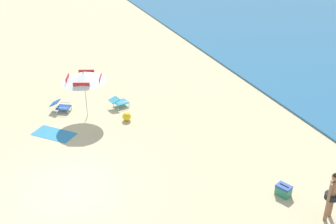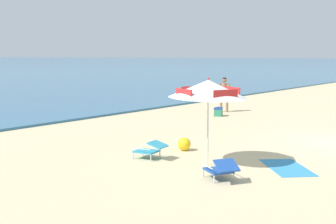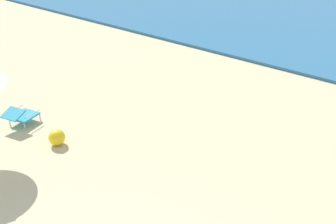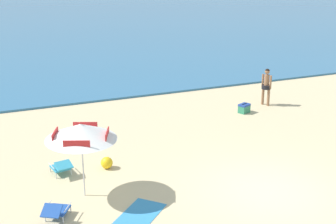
# 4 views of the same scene
# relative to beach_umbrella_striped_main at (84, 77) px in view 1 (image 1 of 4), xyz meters

# --- Properties ---
(ground_plane) EXTENTS (800.00, 800.00, 0.00)m
(ground_plane) POSITION_rel_beach_umbrella_striped_main_xyz_m (5.03, -1.93, -1.97)
(ground_plane) COLOR #CCB78C
(beach_umbrella_striped_main) EXTENTS (2.27, 2.28, 2.26)m
(beach_umbrella_striped_main) POSITION_rel_beach_umbrella_striped_main_xyz_m (0.00, 0.00, 0.00)
(beach_umbrella_striped_main) COLOR silver
(beach_umbrella_striped_main) RESTS_ON ground
(lounge_chair_under_umbrella) EXTENTS (0.67, 0.94, 0.50)m
(lounge_chair_under_umbrella) POSITION_rel_beach_umbrella_striped_main_xyz_m (-0.35, 1.63, -1.70)
(lounge_chair_under_umbrella) COLOR teal
(lounge_chair_under_umbrella) RESTS_ON ground
(lounge_chair_beside_umbrella) EXTENTS (0.91, 1.02, 0.52)m
(lounge_chair_beside_umbrella) POSITION_rel_beach_umbrella_striped_main_xyz_m (-1.00, -1.01, -1.70)
(lounge_chair_beside_umbrella) COLOR #1E4799
(lounge_chair_beside_umbrella) RESTS_ON ground
(person_standing_near_shore) EXTENTS (0.42, 0.48, 1.73)m
(person_standing_near_shore) POSITION_rel_beach_umbrella_striped_main_xyz_m (9.81, 5.34, -0.97)
(person_standing_near_shore) COLOR #8C6042
(person_standing_near_shore) RESTS_ON ground
(cooler_box) EXTENTS (0.59, 0.51, 0.43)m
(cooler_box) POSITION_rel_beach_umbrella_striped_main_xyz_m (8.30, 4.75, -1.77)
(cooler_box) COLOR #2D7F5B
(cooler_box) RESTS_ON ground
(beach_ball) EXTENTS (0.39, 0.39, 0.39)m
(beach_ball) POSITION_rel_beach_umbrella_striped_main_xyz_m (1.10, 1.53, -1.78)
(beach_ball) COLOR yellow
(beach_ball) RESTS_ON ground
(beach_towel) EXTENTS (1.93, 1.89, 0.01)m
(beach_towel) POSITION_rel_beach_umbrella_striped_main_xyz_m (1.02, -1.72, -1.97)
(beach_towel) COLOR #3384BC
(beach_towel) RESTS_ON ground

